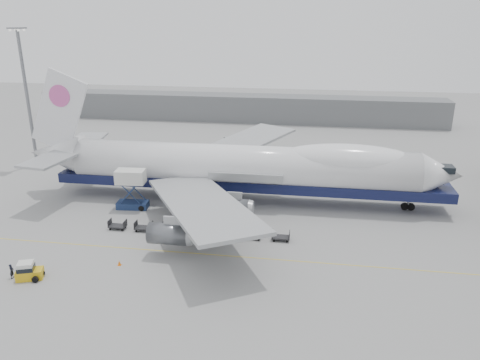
% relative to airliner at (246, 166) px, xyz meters
% --- Properties ---
extents(ground, '(260.00, 260.00, 0.00)m').
position_rel_airliner_xyz_m(ground, '(-0.64, -12.00, -5.62)').
color(ground, gray).
rests_on(ground, ground).
extents(apron_line, '(60.00, 0.15, 0.01)m').
position_rel_airliner_xyz_m(apron_line, '(-0.64, -18.00, -5.62)').
color(apron_line, gold).
rests_on(apron_line, ground).
extents(hangar, '(110.00, 8.00, 7.00)m').
position_rel_airliner_xyz_m(hangar, '(-10.64, 58.00, -2.12)').
color(hangar, slate).
rests_on(hangar, ground).
extents(floodlight_mast, '(2.40, 2.40, 25.43)m').
position_rel_airliner_xyz_m(floodlight_mast, '(-42.64, 12.00, 8.64)').
color(floodlight_mast, slate).
rests_on(floodlight_mast, ground).
extents(airliner, '(67.00, 55.30, 19.98)m').
position_rel_airliner_xyz_m(airliner, '(0.00, 0.00, 0.00)').
color(airliner, white).
rests_on(airliner, ground).
extents(catering_truck, '(4.75, 3.46, 6.01)m').
position_rel_airliner_xyz_m(catering_truck, '(-16.47, -5.52, -2.20)').
color(catering_truck, navy).
rests_on(catering_truck, ground).
extents(baggage_tug, '(3.12, 2.34, 2.03)m').
position_rel_airliner_xyz_m(baggage_tug, '(-20.47, -26.44, -4.72)').
color(baggage_tug, gold).
rests_on(baggage_tug, ground).
extents(ground_worker, '(0.51, 0.68, 1.70)m').
position_rel_airliner_xyz_m(ground_worker, '(-22.35, -26.60, -4.78)').
color(ground_worker, black).
rests_on(ground_worker, ground).
extents(traffic_cone, '(0.41, 0.41, 0.60)m').
position_rel_airliner_xyz_m(traffic_cone, '(-11.78, -22.12, -5.34)').
color(traffic_cone, orange).
rests_on(traffic_cone, ground).
extents(dolly_0, '(2.30, 1.35, 1.30)m').
position_rel_airliner_xyz_m(dolly_0, '(-15.82, -12.87, -5.09)').
color(dolly_0, '#2D2D30').
rests_on(dolly_0, ground).
extents(dolly_1, '(2.30, 1.35, 1.30)m').
position_rel_airliner_xyz_m(dolly_1, '(-12.13, -12.87, -5.09)').
color(dolly_1, '#2D2D30').
rests_on(dolly_1, ground).
extents(dolly_2, '(2.30, 1.35, 1.30)m').
position_rel_airliner_xyz_m(dolly_2, '(-8.43, -12.87, -5.09)').
color(dolly_2, '#2D2D30').
rests_on(dolly_2, ground).
extents(dolly_3, '(2.30, 1.35, 1.30)m').
position_rel_airliner_xyz_m(dolly_3, '(-4.73, -12.87, -5.09)').
color(dolly_3, '#2D2D30').
rests_on(dolly_3, ground).
extents(dolly_4, '(2.30, 1.35, 1.30)m').
position_rel_airliner_xyz_m(dolly_4, '(-1.04, -12.87, -5.09)').
color(dolly_4, '#2D2D30').
rests_on(dolly_4, ground).
extents(dolly_5, '(2.30, 1.35, 1.30)m').
position_rel_airliner_xyz_m(dolly_5, '(2.66, -12.87, -5.09)').
color(dolly_5, '#2D2D30').
rests_on(dolly_5, ground).
extents(dolly_6, '(2.30, 1.35, 1.30)m').
position_rel_airliner_xyz_m(dolly_6, '(6.35, -12.87, -5.09)').
color(dolly_6, '#2D2D30').
rests_on(dolly_6, ground).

